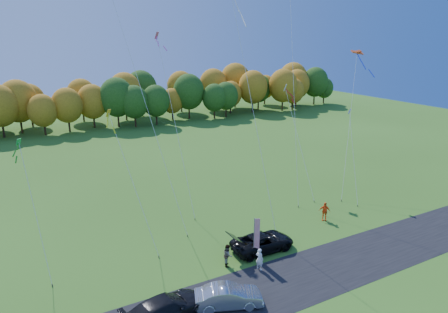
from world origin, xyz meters
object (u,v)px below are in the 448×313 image
silver_sedan (229,296)px  person_east (325,211)px  feather_flag (256,234)px  black_suv (263,242)px

silver_sedan → person_east: person_east is taller
silver_sedan → feather_flag: (4.75, 4.02, 1.52)m
black_suv → person_east: (8.52, 1.89, 0.19)m
silver_sedan → feather_flag: feather_flag is taller
silver_sedan → feather_flag: bearing=-29.2°
black_suv → feather_flag: feather_flag is taller
silver_sedan → person_east: (14.60, 6.93, 0.20)m
black_suv → silver_sedan: (-6.09, -5.04, -0.01)m
silver_sedan → person_east: bearing=-44.0°
silver_sedan → feather_flag: size_ratio=1.22×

